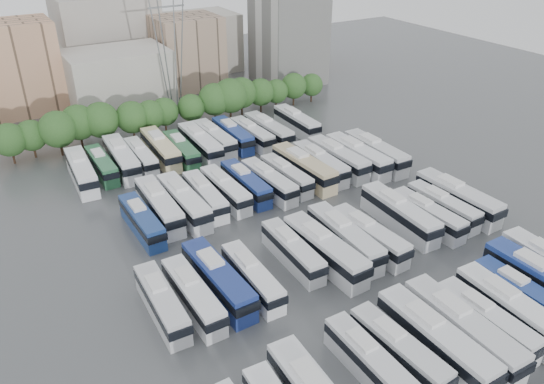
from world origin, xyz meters
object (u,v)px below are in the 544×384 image
electricity_pylon (167,20)px  bus_r3_s12 (297,122)px  bus_r1_s1 (193,295)px  bus_r1_s3 (252,277)px  bus_r1_s5 (293,251)px  bus_r3_s6 (200,143)px  bus_r2_s11 (338,158)px  bus_r3_s5 (181,150)px  bus_r1_s7 (344,238)px  bus_r1_s13 (458,198)px  bus_r1_s12 (443,206)px  bus_r0_s8 (486,321)px  bus_r2_s6 (246,183)px  bus_r2_s8 (286,175)px  apartment_tower (289,26)px  bus_r2_s12 (358,156)px  bus_r0_s7 (462,329)px  bus_r0_s10 (522,295)px  bus_r2_s7 (269,181)px  bus_r2_s1 (142,221)px  bus_r3_s0 (81,171)px  bus_r2_s4 (205,196)px  bus_r3_s2 (122,158)px  bus_r0_s6 (435,340)px  bus_r3_s8 (233,135)px  bus_r1_s10 (399,214)px  bus_r1_s11 (427,215)px  bus_r2_s13 (375,152)px  bus_r1_s8 (369,236)px  bus_r3_s10 (269,130)px  bus_r0_s4 (370,363)px  bus_r2_s10 (320,163)px  bus_r3_s1 (102,165)px  bus_r0_s5 (399,350)px  bus_r2_s9 (304,168)px  bus_r2_s3 (184,202)px  bus_r1_s6 (325,250)px  bus_r3_s4 (161,149)px  bus_r2_s2 (159,205)px  bus_r1_s2 (218,279)px  bus_r1_s0 (162,302)px  bus_r0_s9 (511,310)px  bus_r2_s5 (225,190)px

electricity_pylon → bus_r3_s12: size_ratio=2.67×
electricity_pylon → bus_r1_s1: bearing=-109.8°
bus_r1_s3 → bus_r1_s5: bearing=17.5°
bus_r3_s6 → bus_r2_s11: bearing=-44.1°
bus_r3_s5 → bus_r3_s12: (23.30, 0.70, 0.11)m
bus_r1_s7 → bus_r1_s13: (19.56, -0.14, 0.06)m
bus_r1_s7 → bus_r1_s12: bearing=0.9°
bus_r0_s8 → bus_r1_s1: bus_r1_s1 is taller
bus_r1_s1 → bus_r2_s6: bearing=48.8°
bus_r1_s1 → bus_r2_s8: size_ratio=1.03×
apartment_tower → bus_r2_s12: (-15.84, -46.14, -10.91)m
bus_r0_s7 → bus_r0_s10: bus_r0_s7 is taller
bus_r0_s7 → bus_r2_s7: size_ratio=1.13×
bus_r1_s7 → bus_r2_s7: 17.80m
bus_r2_s1 → bus_r3_s0: 18.54m
bus_r2_s4 → bus_r3_s2: bus_r3_s2 is taller
bus_r0_s6 → bus_r1_s3: size_ratio=1.19×
bus_r3_s5 → bus_r3_s8: size_ratio=0.97×
bus_r1_s10 → bus_r1_s11: (3.29, -1.79, -0.24)m
bus_r1_s3 → bus_r2_s13: size_ratio=0.83×
bus_r1_s8 → bus_r3_s5: (-10.00, 36.11, -0.04)m
bus_r1_s10 → bus_r1_s7: bearing=-173.0°
bus_r1_s8 → bus_r2_s8: size_ratio=1.08×
bus_r3_s2 → bus_r2_s1: bearing=-96.9°
bus_r1_s5 → bus_r2_s4: (-3.36, 17.52, 0.05)m
bus_r1_s7 → bus_r1_s1: bearing=-176.6°
bus_r3_s10 → bus_r0_s4: bearing=-112.6°
bus_r3_s10 → bus_r3_s0: bearing=177.9°
bus_r1_s8 → bus_r1_s13: bearing=0.4°
bus_r0_s10 → bus_r2_s4: 41.58m
bus_r2_s10 → bus_r3_s1: 34.36m
bus_r0_s5 → bus_r2_s9: 38.14m
bus_r0_s4 → bus_r2_s3: size_ratio=0.85×
bus_r1_s6 → bus_r2_s12: (19.95, 18.71, 0.03)m
bus_r2_s4 → bus_r2_s9: 16.58m
bus_r2_s9 → bus_r1_s1: bearing=-146.9°
bus_r3_s4 → bus_r3_s5: 3.45m
bus_r0_s10 → bus_r0_s7: bearing=-177.1°
bus_r0_s4 → bus_r2_s2: bus_r2_s2 is taller
bus_r1_s2 → bus_r2_s4: (6.68, 18.18, -0.20)m
bus_r0_s5 → bus_r1_s0: bearing=130.4°
bus_r0_s6 → bus_r2_s3: bearing=105.3°
bus_r0_s9 → bus_r3_s12: 55.61m
bus_r1_s6 → bus_r2_s5: size_ratio=1.14×
bus_r1_s6 → bus_r2_s11: 25.92m
bus_r1_s6 → bus_r2_s2: bearing=121.1°
electricity_pylon → bus_r2_s3: (-13.63, -37.61, -16.63)m
bus_r2_s2 → bus_r1_s10: bearing=-33.3°
bus_r2_s11 → bus_r3_s2: bus_r3_s2 is taller
bus_r1_s13 → bus_r3_s2: (-36.23, 36.52, 0.02)m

